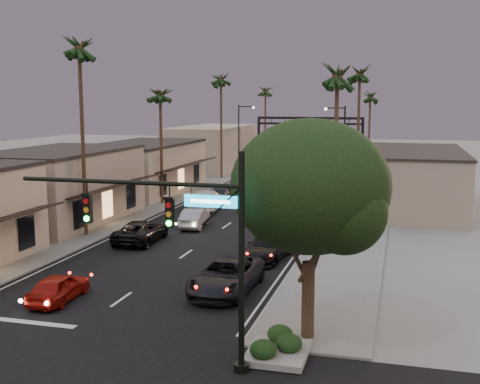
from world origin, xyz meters
The scene contains 31 objects.
ground centered at (0.00, 40.00, 0.00)m, with size 200.00×200.00×0.00m, color slate.
road centered at (0.00, 45.00, 0.00)m, with size 14.00×120.00×0.02m, color black.
sidewalk_left centered at (-9.50, 52.00, 0.06)m, with size 5.00×92.00×0.12m, color slate.
sidewalk_right centered at (9.50, 52.00, 0.06)m, with size 5.00×92.00×0.12m, color slate.
storefront_mid centered at (-13.00, 26.00, 2.75)m, with size 8.00×14.00×5.50m, color gray.
storefront_far centered at (-13.00, 42.00, 2.50)m, with size 8.00×16.00×5.00m, color #B8A48C.
storefront_dist centered at (-13.00, 65.00, 3.00)m, with size 8.00×20.00×6.00m, color gray.
building_right centered at (14.00, 40.00, 2.50)m, with size 8.00×18.00×5.00m, color gray.
traffic_signal centered at (5.69, 4.00, 5.08)m, with size 8.51×0.22×7.80m.
corner_tree centered at (9.48, 7.45, 5.98)m, with size 6.20×6.20×8.80m.
planter centered at (8.60, 5.50, 0.00)m, with size 2.20×2.60×0.24m, color gray.
arch centered at (0.00, 70.00, 5.53)m, with size 15.20×0.40×7.27m.
streetlight_right centered at (6.92, 45.00, 5.33)m, with size 2.13×0.30×9.00m.
streetlight_left centered at (-6.92, 58.00, 5.33)m, with size 2.13×0.30×9.00m.
palm_lb centered at (-8.60, 22.00, 13.39)m, with size 3.20×3.20×15.20m.
palm_lc centered at (-8.60, 36.00, 10.47)m, with size 3.20×3.20×12.20m.
palm_ld centered at (-8.60, 55.00, 12.42)m, with size 3.20×3.20×14.20m.
palm_ra centered at (8.60, 24.00, 11.44)m, with size 3.20×3.20×13.20m.
palm_rb centered at (8.60, 44.00, 12.42)m, with size 3.20×3.20×14.20m.
palm_rc centered at (8.60, 64.00, 10.47)m, with size 3.20×3.20×12.20m.
palm_far centered at (-8.30, 78.00, 11.44)m, with size 3.20×3.20×13.20m.
oncoming_red centered at (-2.78, 9.05, 0.68)m, with size 1.60×3.98×1.36m, color #98120B.
oncoming_pickup centered at (-4.06, 21.30, 0.74)m, with size 2.47×5.36×1.49m, color black.
oncoming_silver centered at (-2.16, 26.80, 0.72)m, with size 1.52×4.37×1.44m, color #9E9EA3.
oncoming_white centered at (-3.66, 34.24, 0.87)m, with size 2.43×5.97×1.73m, color silver.
oncoming_dgrey centered at (-3.94, 39.74, 0.67)m, with size 1.58×3.93×1.34m, color black.
oncoming_grey_far centered at (-2.43, 49.33, 0.71)m, with size 1.51×4.32×1.42m, color #4D4E53.
curbside_near centered at (4.55, 12.52, 0.82)m, with size 2.73×5.92×1.64m, color black.
curbside_black centered at (5.18, 19.18, 0.76)m, with size 2.13×5.25×1.52m, color black.
curbside_grey centered at (6.20, 34.45, 0.66)m, with size 1.57×3.90×1.33m, color #525357.
curbside_far centered at (4.89, 47.26, 0.78)m, with size 1.64×4.71×1.55m, color black.
Camera 1 is at (12.77, -15.35, 9.44)m, focal length 45.00 mm.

